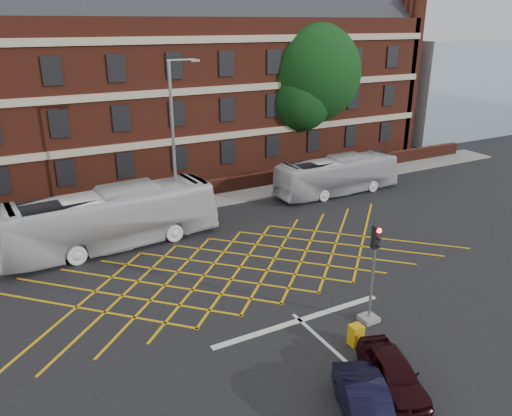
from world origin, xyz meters
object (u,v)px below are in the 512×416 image
traffic_light_near (372,283)px  street_lamp (176,174)px  bus_right (337,175)px  deciduous_tree (310,80)px  car_maroon (392,372)px  bus_left (111,219)px  car_navy (366,407)px  utility_cabinet (356,335)px

traffic_light_near → street_lamp: street_lamp is taller
bus_right → deciduous_tree: 10.52m
deciduous_tree → traffic_light_near: bearing=-118.1°
car_maroon → deciduous_tree: size_ratio=0.30×
bus_left → traffic_light_near: traffic_light_near is taller
car_navy → deciduous_tree: size_ratio=0.32×
car_navy → car_maroon: size_ratio=1.05×
street_lamp → car_maroon: bearing=-85.0°
deciduous_tree → utility_cabinet: deciduous_tree is taller
street_lamp → utility_cabinet: street_lamp is taller
bus_left → utility_cabinet: bearing=-160.1°
car_maroon → street_lamp: street_lamp is taller
street_lamp → bus_right: bearing=3.9°
bus_left → deciduous_tree: size_ratio=0.98×
street_lamp → traffic_light_near: bearing=-75.2°
utility_cabinet → deciduous_tree: bearing=60.1°
car_navy → utility_cabinet: size_ratio=4.54×
bus_left → street_lamp: 4.49m
bus_right → street_lamp: 12.54m
car_navy → street_lamp: street_lamp is taller
deciduous_tree → street_lamp: bearing=-149.3°
deciduous_tree → car_maroon: bearing=-118.3°
deciduous_tree → street_lamp: size_ratio=1.22×
car_maroon → utility_cabinet: car_maroon is taller
utility_cabinet → car_maroon: bearing=-100.9°
bus_right → traffic_light_near: traffic_light_near is taller
traffic_light_near → utility_cabinet: bearing=-146.5°
bus_left → car_navy: 17.24m
bus_left → bus_right: 16.47m
traffic_light_near → street_lamp: (-3.46, 13.12, 1.68)m
bus_left → car_maroon: 16.91m
bus_left → car_navy: bearing=-171.7°
bus_right → street_lamp: (-12.34, -0.84, 2.10)m
car_navy → deciduous_tree: (15.72, 26.59, 6.47)m
street_lamp → utility_cabinet: 14.58m
bus_left → car_navy: (3.67, -16.81, -1.01)m
car_navy → utility_cabinet: car_navy is taller
bus_left → car_maroon: size_ratio=3.24×
utility_cabinet → street_lamp: bearing=97.8°
bus_left → traffic_light_near: (7.52, -12.46, 0.13)m
car_navy → car_maroon: 2.03m
traffic_light_near → deciduous_tree: bearing=61.9°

